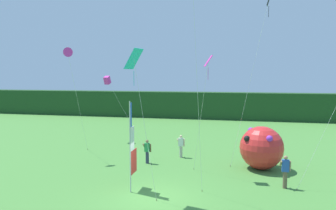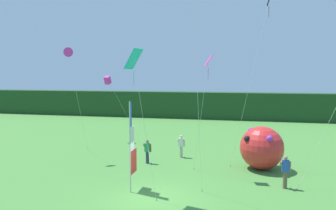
{
  "view_description": "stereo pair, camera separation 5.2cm",
  "coord_description": "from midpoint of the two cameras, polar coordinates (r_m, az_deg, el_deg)",
  "views": [
    {
      "loc": [
        3.9,
        -14.45,
        5.94
      ],
      "look_at": [
        0.09,
        3.04,
        4.24
      ],
      "focal_mm": 33.98,
      "sensor_mm": 36.0,
      "label": 1
    },
    {
      "loc": [
        3.95,
        -14.43,
        5.94
      ],
      "look_at": [
        0.09,
        3.04,
        4.24
      ],
      "focal_mm": 33.98,
      "sensor_mm": 36.0,
      "label": 2
    }
  ],
  "objects": [
    {
      "name": "kite_magenta_diamond_4",
      "position": [
        18.65,
        6.98,
        6.56
      ],
      "size": [
        1.21,
        1.27,
        7.07
      ],
      "color": "brown",
      "rests_on": "ground"
    },
    {
      "name": "banner_flag",
      "position": [
        16.47,
        -6.55,
        -7.64
      ],
      "size": [
        0.06,
        1.03,
        4.65
      ],
      "color": "#B7B7BC",
      "rests_on": "ground"
    },
    {
      "name": "ground_plane",
      "position": [
        16.1,
        -2.84,
        -16.24
      ],
      "size": [
        120.0,
        120.0,
        0.0
      ],
      "primitive_type": "plane",
      "color": "#478438"
    },
    {
      "name": "kite_magenta_box_0",
      "position": [
        29.03,
        -10.88,
        4.35
      ],
      "size": [
        3.9,
        1.5,
        5.87
      ],
      "color": "brown",
      "rests_on": "ground"
    },
    {
      "name": "person_far_left",
      "position": [
        23.11,
        2.28,
        -7.27
      ],
      "size": [
        0.55,
        0.48,
        1.63
      ],
      "color": "#B7B2A3",
      "rests_on": "ground"
    },
    {
      "name": "inflatable_balloon",
      "position": [
        21.03,
        16.35,
        -7.36
      ],
      "size": [
        2.72,
        2.72,
        2.72
      ],
      "color": "red",
      "rests_on": "ground"
    },
    {
      "name": "person_mid_field",
      "position": [
        18.05,
        20.22,
        -11.02
      ],
      "size": [
        0.55,
        0.48,
        1.74
      ],
      "color": "brown",
      "rests_on": "ground"
    },
    {
      "name": "kite_magenta_delta_1",
      "position": [
        23.32,
        -17.6,
        8.9
      ],
      "size": [
        0.66,
        3.12,
        7.84
      ],
      "color": "brown",
      "rests_on": "ground"
    },
    {
      "name": "person_near_banner",
      "position": [
        21.61,
        -3.81,
        -8.21
      ],
      "size": [
        0.55,
        0.48,
        1.6
      ],
      "color": "#2D334C",
      "rests_on": "ground"
    },
    {
      "name": "kite_cyan_diamond_5",
      "position": [
        15.04,
        -6.15,
        7.43
      ],
      "size": [
        1.53,
        0.93,
        7.16
      ],
      "color": "brown",
      "rests_on": "ground"
    },
    {
      "name": "distant_treeline",
      "position": [
        43.77,
        7.08,
        -0.06
      ],
      "size": [
        80.0,
        2.4,
        3.59
      ],
      "primitive_type": "cube",
      "color": "#1E421E",
      "rests_on": "ground"
    },
    {
      "name": "kite_black_diamond_6",
      "position": [
        22.08,
        17.09,
        15.48
      ],
      "size": [
        2.38,
        1.47,
        11.13
      ],
      "color": "brown",
      "rests_on": "ground"
    }
  ]
}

